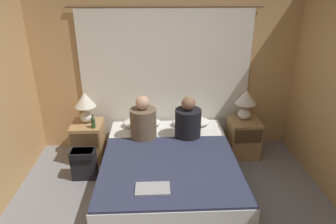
% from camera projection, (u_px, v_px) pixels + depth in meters
% --- Properties ---
extents(wall_back, '(3.98, 0.06, 2.50)m').
position_uv_depth(wall_back, '(165.00, 69.00, 4.44)').
color(wall_back, tan).
rests_on(wall_back, ground_plane).
extents(curtain_panel, '(2.68, 0.02, 2.14)m').
position_uv_depth(curtain_panel, '(166.00, 82.00, 4.46)').
color(curtain_panel, white).
rests_on(curtain_panel, ground_plane).
extents(bed, '(1.66, 2.07, 0.46)m').
position_uv_depth(bed, '(169.00, 171.00, 3.80)').
color(bed, brown).
rests_on(bed, ground_plane).
extents(nightstand_left, '(0.43, 0.47, 0.56)m').
position_uv_depth(nightstand_left, '(89.00, 141.00, 4.40)').
color(nightstand_left, '#A87F51').
rests_on(nightstand_left, ground_plane).
extents(nightstand_right, '(0.43, 0.47, 0.56)m').
position_uv_depth(nightstand_right, '(243.00, 138.00, 4.50)').
color(nightstand_right, '#A87F51').
rests_on(nightstand_right, ground_plane).
extents(lamp_left, '(0.30, 0.30, 0.45)m').
position_uv_depth(lamp_left, '(85.00, 104.00, 4.24)').
color(lamp_left, silver).
rests_on(lamp_left, nightstand_left).
extents(lamp_right, '(0.30, 0.30, 0.45)m').
position_uv_depth(lamp_right, '(246.00, 101.00, 4.33)').
color(lamp_right, silver).
rests_on(lamp_right, nightstand_right).
extents(pillow_left, '(0.57, 0.33, 0.12)m').
position_uv_depth(pillow_left, '(142.00, 123.00, 4.43)').
color(pillow_left, white).
rests_on(pillow_left, bed).
extents(pillow_right, '(0.57, 0.33, 0.12)m').
position_uv_depth(pillow_right, '(191.00, 122.00, 4.46)').
color(pillow_right, white).
rests_on(pillow_right, bed).
extents(blanket_on_bed, '(1.60, 1.43, 0.03)m').
position_uv_depth(blanket_on_bed, '(170.00, 167.00, 3.43)').
color(blanket_on_bed, '#2D334C').
rests_on(blanket_on_bed, bed).
extents(person_left_in_bed, '(0.35, 0.35, 0.62)m').
position_uv_depth(person_left_in_bed, '(143.00, 122.00, 4.01)').
color(person_left_in_bed, brown).
rests_on(person_left_in_bed, bed).
extents(person_right_in_bed, '(0.35, 0.35, 0.60)m').
position_uv_depth(person_right_in_bed, '(188.00, 122.00, 4.04)').
color(person_right_in_bed, black).
rests_on(person_right_in_bed, bed).
extents(beer_bottle_on_left_stand, '(0.06, 0.06, 0.20)m').
position_uv_depth(beer_bottle_on_left_stand, '(93.00, 123.00, 4.14)').
color(beer_bottle_on_left_stand, '#2D4C28').
rests_on(beer_bottle_on_left_stand, nightstand_left).
extents(laptop_on_bed, '(0.35, 0.21, 0.02)m').
position_uv_depth(laptop_on_bed, '(153.00, 189.00, 3.04)').
color(laptop_on_bed, '#9EA0A5').
rests_on(laptop_on_bed, blanket_on_bed).
extents(backpack_on_floor, '(0.31, 0.22, 0.42)m').
position_uv_depth(backpack_on_floor, '(84.00, 162.00, 3.96)').
color(backpack_on_floor, black).
rests_on(backpack_on_floor, ground_plane).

